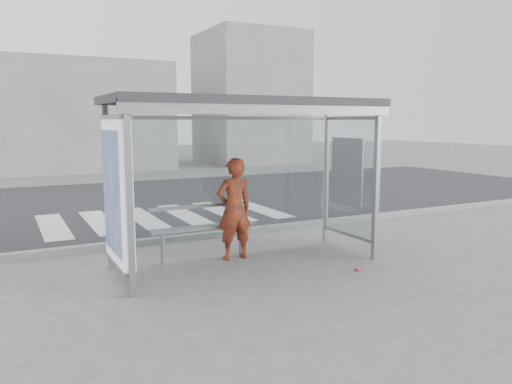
# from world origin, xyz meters

# --- Properties ---
(ground) EXTENTS (80.00, 80.00, 0.00)m
(ground) POSITION_xyz_m (0.00, 0.00, 0.00)
(ground) COLOR #5E5E5C
(ground) RESTS_ON ground
(road) EXTENTS (30.00, 10.00, 0.01)m
(road) POSITION_xyz_m (0.00, 7.00, 0.00)
(road) COLOR #262628
(road) RESTS_ON ground
(curb) EXTENTS (30.00, 0.18, 0.12)m
(curb) POSITION_xyz_m (0.00, 1.95, 0.06)
(curb) COLOR gray
(curb) RESTS_ON ground
(crosswalk) EXTENTS (5.55, 3.00, 0.00)m
(crosswalk) POSITION_xyz_m (0.00, 4.50, 0.00)
(crosswalk) COLOR silver
(crosswalk) RESTS_ON ground
(bus_shelter) EXTENTS (4.25, 1.65, 2.62)m
(bus_shelter) POSITION_xyz_m (-0.37, 0.06, 1.98)
(bus_shelter) COLOR gray
(bus_shelter) RESTS_ON ground
(building_center) EXTENTS (8.00, 5.00, 5.00)m
(building_center) POSITION_xyz_m (0.00, 18.00, 2.50)
(building_center) COLOR gray
(building_center) RESTS_ON ground
(building_right) EXTENTS (5.00, 5.00, 7.00)m
(building_right) POSITION_xyz_m (9.00, 18.00, 3.50)
(building_right) COLOR gray
(building_right) RESTS_ON ground
(person) EXTENTS (0.62, 0.41, 1.68)m
(person) POSITION_xyz_m (-0.06, 0.38, 0.84)
(person) COLOR #DB5214
(person) RESTS_ON ground
(bench) EXTENTS (1.76, 0.22, 0.91)m
(bench) POSITION_xyz_m (-0.53, 0.58, 0.54)
(bench) COLOR slate
(bench) RESTS_ON ground
(soda_can) EXTENTS (0.12, 0.09, 0.06)m
(soda_can) POSITION_xyz_m (1.33, -1.11, 0.03)
(soda_can) COLOR #CD3C46
(soda_can) RESTS_ON ground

